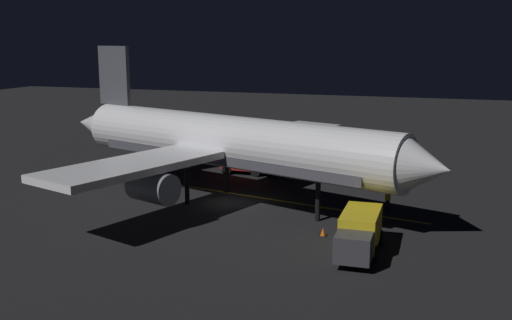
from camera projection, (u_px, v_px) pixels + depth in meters
name	position (u px, v px, depth m)	size (l,w,h in m)	color
ground_plane	(231.00, 204.00, 46.88)	(180.00, 180.00, 0.20)	black
apron_guide_stripe	(287.00, 202.00, 47.13)	(0.24, 22.32, 0.01)	gold
airliner	(225.00, 143.00, 46.29)	(30.25, 34.40, 11.80)	white
baggage_truck	(359.00, 233.00, 35.57)	(6.07, 2.40, 2.44)	gold
catering_truck	(250.00, 160.00, 56.58)	(2.34, 5.85, 2.60)	maroon
ground_crew_worker	(388.00, 200.00, 44.39)	(0.40, 0.40, 1.74)	black
traffic_cone_near_left	(323.00, 232.00, 38.99)	(0.50, 0.50, 0.55)	#EA590F
traffic_cone_near_right	(357.00, 205.00, 45.34)	(0.50, 0.50, 0.55)	#EA590F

